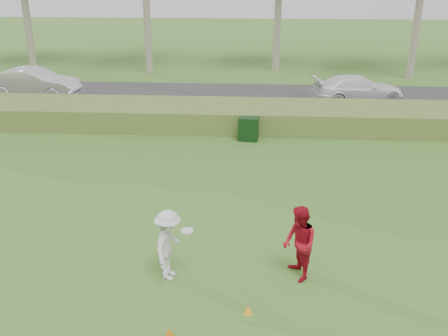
# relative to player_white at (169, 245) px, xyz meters

# --- Properties ---
(ground) EXTENTS (120.00, 120.00, 0.00)m
(ground) POSITION_rel_player_white_xyz_m (0.96, -0.83, -0.79)
(ground) COLOR #396A23
(ground) RESTS_ON ground
(reed_strip) EXTENTS (80.00, 3.00, 0.90)m
(reed_strip) POSITION_rel_player_white_xyz_m (0.96, 11.17, -0.34)
(reed_strip) COLOR #536E2C
(reed_strip) RESTS_ON ground
(park_road) EXTENTS (80.00, 6.00, 0.06)m
(park_road) POSITION_rel_player_white_xyz_m (0.96, 16.17, -0.76)
(park_road) COLOR #2D2D2D
(park_road) RESTS_ON ground
(player_white) EXTENTS (0.91, 1.11, 1.59)m
(player_white) POSITION_rel_player_white_xyz_m (0.00, 0.00, 0.00)
(player_white) COLOR silver
(player_white) RESTS_ON ground
(player_red) EXTENTS (0.85, 0.96, 1.66)m
(player_red) POSITION_rel_player_white_xyz_m (2.75, 0.17, 0.04)
(player_red) COLOR #A40E1F
(player_red) RESTS_ON ground
(cone_orange) EXTENTS (0.21, 0.21, 0.23)m
(cone_orange) POSITION_rel_player_white_xyz_m (0.32, -1.93, -0.68)
(cone_orange) COLOR orange
(cone_orange) RESTS_ON ground
(cone_yellow) EXTENTS (0.17, 0.17, 0.19)m
(cone_yellow) POSITION_rel_player_white_xyz_m (1.72, -1.13, -0.70)
(cone_yellow) COLOR #FFB11A
(cone_yellow) RESTS_ON ground
(utility_cabinet) EXTENTS (0.79, 0.55, 0.92)m
(utility_cabinet) POSITION_rel_player_white_xyz_m (1.49, 9.32, -0.33)
(utility_cabinet) COLOR black
(utility_cabinet) RESTS_ON ground
(car_mid) EXTENTS (4.63, 1.87, 1.50)m
(car_mid) POSITION_rel_player_white_xyz_m (-9.49, 15.21, 0.01)
(car_mid) COLOR silver
(car_mid) RESTS_ON park_road
(car_right) EXTENTS (4.72, 2.63, 1.29)m
(car_right) POSITION_rel_player_white_xyz_m (6.71, 15.39, -0.09)
(car_right) COLOR white
(car_right) RESTS_ON park_road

